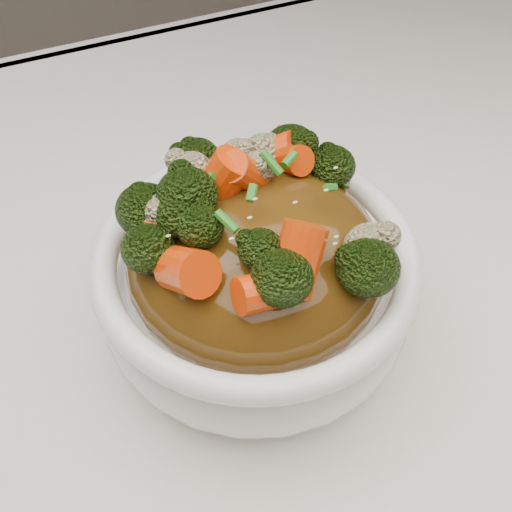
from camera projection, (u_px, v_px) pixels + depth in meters
name	position (u px, v px, depth m)	size (l,w,h in m)	color
dining_table	(207.00, 509.00, 0.70)	(1.20, 0.80, 0.75)	brown
tablecloth	(177.00, 341.00, 0.43)	(1.20, 0.80, 0.04)	white
bowl	(256.00, 287.00, 0.39)	(0.20, 0.20, 0.08)	white
sauce_base	(256.00, 259.00, 0.37)	(0.16, 0.16, 0.09)	#4D300D
carrots	(256.00, 189.00, 0.33)	(0.16, 0.16, 0.05)	#F34107
broccoli	(256.00, 191.00, 0.33)	(0.16, 0.16, 0.04)	black
cauliflower	(256.00, 193.00, 0.33)	(0.16, 0.16, 0.03)	tan
scallions	(256.00, 188.00, 0.33)	(0.12, 0.12, 0.02)	#247F1D
sesame_seeds	(256.00, 188.00, 0.33)	(0.14, 0.14, 0.01)	beige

